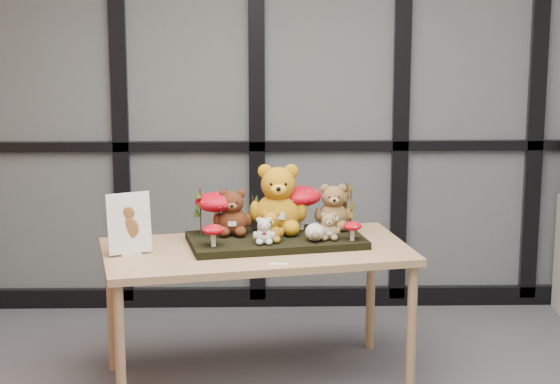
{
  "coord_description": "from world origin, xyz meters",
  "views": [
    {
      "loc": [
        -0.45,
        -3.79,
        2.11
      ],
      "look_at": [
        -0.34,
        1.18,
        1.03
      ],
      "focal_mm": 65.0,
      "sensor_mm": 36.0,
      "label": 1
    }
  ],
  "objects_px": {
    "plush_cream_hedgehog": "(315,231)",
    "mushroom_back_left": "(216,211)",
    "bear_small_yellow": "(271,225)",
    "bear_white_bow": "(264,229)",
    "bear_brown_medium": "(232,210)",
    "display_table": "(257,261)",
    "diorama_tray": "(276,240)",
    "bear_beige_small": "(329,224)",
    "sign_holder": "(129,226)",
    "mushroom_back_right": "(300,205)",
    "bear_pooh_yellow": "(278,195)",
    "mushroom_front_left": "(213,234)",
    "mushroom_front_right": "(352,230)",
    "bear_tan_back": "(333,204)"
  },
  "relations": [
    {
      "from": "bear_small_yellow",
      "to": "mushroom_back_right",
      "type": "height_order",
      "value": "mushroom_back_right"
    },
    {
      "from": "diorama_tray",
      "to": "bear_pooh_yellow",
      "type": "relative_size",
      "value": 2.24
    },
    {
      "from": "diorama_tray",
      "to": "mushroom_front_left",
      "type": "bearing_deg",
      "value": -161.98
    },
    {
      "from": "diorama_tray",
      "to": "sign_holder",
      "type": "distance_m",
      "value": 0.77
    },
    {
      "from": "bear_tan_back",
      "to": "bear_brown_medium",
      "type": "bearing_deg",
      "value": -179.77
    },
    {
      "from": "diorama_tray",
      "to": "sign_holder",
      "type": "xyz_separation_m",
      "value": [
        -0.74,
        -0.19,
        0.13
      ]
    },
    {
      "from": "display_table",
      "to": "mushroom_front_right",
      "type": "bearing_deg",
      "value": -11.37
    },
    {
      "from": "display_table",
      "to": "bear_tan_back",
      "type": "bearing_deg",
      "value": 19.85
    },
    {
      "from": "bear_white_bow",
      "to": "mushroom_front_left",
      "type": "height_order",
      "value": "bear_white_bow"
    },
    {
      "from": "bear_tan_back",
      "to": "display_table",
      "type": "bearing_deg",
      "value": -160.15
    },
    {
      "from": "bear_small_yellow",
      "to": "mushroom_front_right",
      "type": "relative_size",
      "value": 1.65
    },
    {
      "from": "bear_small_yellow",
      "to": "diorama_tray",
      "type": "bearing_deg",
      "value": 60.67
    },
    {
      "from": "diorama_tray",
      "to": "bear_beige_small",
      "type": "relative_size",
      "value": 5.71
    },
    {
      "from": "bear_pooh_yellow",
      "to": "bear_small_yellow",
      "type": "bearing_deg",
      "value": -113.36
    },
    {
      "from": "bear_pooh_yellow",
      "to": "mushroom_front_right",
      "type": "bearing_deg",
      "value": -37.5
    },
    {
      "from": "bear_small_yellow",
      "to": "sign_holder",
      "type": "height_order",
      "value": "sign_holder"
    },
    {
      "from": "display_table",
      "to": "bear_white_bow",
      "type": "bearing_deg",
      "value": -64.19
    },
    {
      "from": "display_table",
      "to": "mushroom_back_left",
      "type": "distance_m",
      "value": 0.35
    },
    {
      "from": "diorama_tray",
      "to": "mushroom_back_left",
      "type": "distance_m",
      "value": 0.36
    },
    {
      "from": "diorama_tray",
      "to": "bear_tan_back",
      "type": "distance_m",
      "value": 0.38
    },
    {
      "from": "display_table",
      "to": "bear_pooh_yellow",
      "type": "height_order",
      "value": "bear_pooh_yellow"
    },
    {
      "from": "bear_small_yellow",
      "to": "bear_beige_small",
      "type": "bearing_deg",
      "value": -4.7
    },
    {
      "from": "plush_cream_hedgehog",
      "to": "display_table",
      "type": "bearing_deg",
      "value": 167.54
    },
    {
      "from": "mushroom_front_right",
      "to": "sign_holder",
      "type": "bearing_deg",
      "value": -174.55
    },
    {
      "from": "plush_cream_hedgehog",
      "to": "mushroom_back_left",
      "type": "bearing_deg",
      "value": 150.71
    },
    {
      "from": "bear_brown_medium",
      "to": "sign_holder",
      "type": "bearing_deg",
      "value": -165.34
    },
    {
      "from": "bear_pooh_yellow",
      "to": "mushroom_back_right",
      "type": "bearing_deg",
      "value": 16.44
    },
    {
      "from": "bear_pooh_yellow",
      "to": "sign_holder",
      "type": "relative_size",
      "value": 1.27
    },
    {
      "from": "bear_beige_small",
      "to": "mushroom_front_left",
      "type": "height_order",
      "value": "bear_beige_small"
    },
    {
      "from": "display_table",
      "to": "diorama_tray",
      "type": "relative_size",
      "value": 1.88
    },
    {
      "from": "bear_white_bow",
      "to": "mushroom_front_left",
      "type": "xyz_separation_m",
      "value": [
        -0.26,
        -0.05,
        -0.01
      ]
    },
    {
      "from": "bear_pooh_yellow",
      "to": "mushroom_back_right",
      "type": "height_order",
      "value": "bear_pooh_yellow"
    },
    {
      "from": "bear_pooh_yellow",
      "to": "mushroom_front_left",
      "type": "bearing_deg",
      "value": -150.7
    },
    {
      "from": "bear_small_yellow",
      "to": "bear_white_bow",
      "type": "xyz_separation_m",
      "value": [
        -0.03,
        -0.04,
        -0.01
      ]
    },
    {
      "from": "plush_cream_hedgehog",
      "to": "bear_beige_small",
      "type": "bearing_deg",
      "value": 10.55
    },
    {
      "from": "mushroom_front_right",
      "to": "bear_tan_back",
      "type": "bearing_deg",
      "value": 107.93
    },
    {
      "from": "bear_beige_small",
      "to": "mushroom_back_right",
      "type": "distance_m",
      "value": 0.27
    },
    {
      "from": "bear_beige_small",
      "to": "mushroom_back_left",
      "type": "distance_m",
      "value": 0.6
    },
    {
      "from": "bear_small_yellow",
      "to": "mushroom_front_right",
      "type": "height_order",
      "value": "bear_small_yellow"
    },
    {
      "from": "bear_beige_small",
      "to": "sign_holder",
      "type": "xyz_separation_m",
      "value": [
        -1.01,
        -0.13,
        0.03
      ]
    },
    {
      "from": "bear_white_bow",
      "to": "bear_beige_small",
      "type": "height_order",
      "value": "bear_beige_small"
    },
    {
      "from": "plush_cream_hedgehog",
      "to": "mushroom_back_left",
      "type": "height_order",
      "value": "mushroom_back_left"
    },
    {
      "from": "bear_small_yellow",
      "to": "bear_brown_medium",
      "type": "bearing_deg",
      "value": 131.6
    },
    {
      "from": "mushroom_back_left",
      "to": "mushroom_back_right",
      "type": "distance_m",
      "value": 0.45
    },
    {
      "from": "bear_brown_medium",
      "to": "sign_holder",
      "type": "height_order",
      "value": "sign_holder"
    },
    {
      "from": "mushroom_front_left",
      "to": "bear_beige_small",
      "type": "bearing_deg",
      "value": 11.76
    },
    {
      "from": "bear_pooh_yellow",
      "to": "bear_small_yellow",
      "type": "relative_size",
      "value": 2.27
    },
    {
      "from": "bear_tan_back",
      "to": "mushroom_back_right",
      "type": "xyz_separation_m",
      "value": [
        -0.18,
        -0.0,
        -0.01
      ]
    },
    {
      "from": "diorama_tray",
      "to": "mushroom_back_right",
      "type": "bearing_deg",
      "value": 41.01
    },
    {
      "from": "bear_beige_small",
      "to": "mushroom_front_left",
      "type": "xyz_separation_m",
      "value": [
        -0.59,
        -0.12,
        -0.02
      ]
    }
  ]
}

